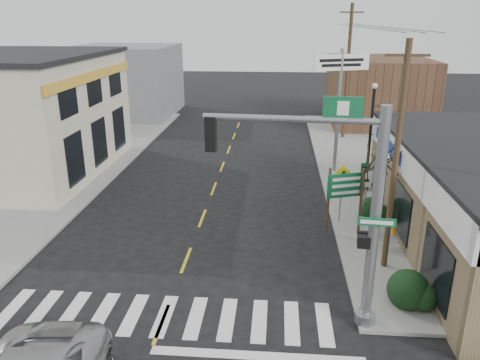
# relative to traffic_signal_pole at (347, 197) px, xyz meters

# --- Properties ---
(ground) EXTENTS (140.00, 140.00, 0.00)m
(ground) POSITION_rel_traffic_signal_pole_xyz_m (-5.39, -0.42, -4.19)
(ground) COLOR black
(ground) RESTS_ON ground
(sidewalk_right) EXTENTS (6.00, 38.00, 0.13)m
(sidewalk_right) POSITION_rel_traffic_signal_pole_xyz_m (3.61, 12.58, -4.12)
(sidewalk_right) COLOR gray
(sidewalk_right) RESTS_ON ground
(sidewalk_left) EXTENTS (6.00, 38.00, 0.13)m
(sidewalk_left) POSITION_rel_traffic_signal_pole_xyz_m (-14.39, 12.58, -4.12)
(sidewalk_left) COLOR gray
(sidewalk_left) RESTS_ON ground
(center_line) EXTENTS (0.12, 56.00, 0.01)m
(center_line) POSITION_rel_traffic_signal_pole_xyz_m (-5.39, 7.58, -4.18)
(center_line) COLOR gold
(center_line) RESTS_ON ground
(crosswalk) EXTENTS (11.00, 2.20, 0.01)m
(crosswalk) POSITION_rel_traffic_signal_pole_xyz_m (-5.39, -0.02, -4.18)
(crosswalk) COLOR silver
(crosswalk) RESTS_ON ground
(bldg_distant_right) EXTENTS (8.00, 10.00, 5.60)m
(bldg_distant_right) POSITION_rel_traffic_signal_pole_xyz_m (6.61, 29.58, -1.39)
(bldg_distant_right) COLOR brown
(bldg_distant_right) RESTS_ON ground
(bldg_distant_left) EXTENTS (9.00, 10.00, 6.40)m
(bldg_distant_left) POSITION_rel_traffic_signal_pole_xyz_m (-16.39, 31.58, -0.99)
(bldg_distant_left) COLOR slate
(bldg_distant_left) RESTS_ON ground
(traffic_signal_pole) EXTENTS (5.39, 0.39, 6.83)m
(traffic_signal_pole) POSITION_rel_traffic_signal_pole_xyz_m (0.00, 0.00, 0.00)
(traffic_signal_pole) COLOR gray
(traffic_signal_pole) RESTS_ON sidewalk_right
(guide_sign) EXTENTS (1.67, 0.14, 2.92)m
(guide_sign) POSITION_rel_traffic_signal_pole_xyz_m (0.91, 6.25, -2.18)
(guide_sign) COLOR #453420
(guide_sign) RESTS_ON sidewalk_right
(fire_hydrant) EXTENTS (0.20, 0.20, 0.64)m
(fire_hydrant) POSITION_rel_traffic_signal_pole_xyz_m (3.11, 6.30, -3.71)
(fire_hydrant) COLOR #CF7803
(fire_hydrant) RESTS_ON sidewalk_right
(ped_crossing_sign) EXTENTS (1.05, 0.07, 2.70)m
(ped_crossing_sign) POSITION_rel_traffic_signal_pole_xyz_m (0.91, 7.44, -2.21)
(ped_crossing_sign) COLOR gray
(ped_crossing_sign) RESTS_ON sidewalk_right
(lamp_post) EXTENTS (0.73, 0.58, 5.66)m
(lamp_post) POSITION_rel_traffic_signal_pole_xyz_m (2.87, 11.78, -0.78)
(lamp_post) COLOR black
(lamp_post) RESTS_ON sidewalk_right
(dance_center_sign) EXTENTS (3.36, 0.21, 7.13)m
(dance_center_sign) POSITION_rel_traffic_signal_pole_xyz_m (1.51, 15.04, 1.28)
(dance_center_sign) COLOR gray
(dance_center_sign) RESTS_ON sidewalk_right
(bare_tree) EXTENTS (2.27, 2.27, 4.54)m
(bare_tree) POSITION_rel_traffic_signal_pole_xyz_m (2.34, 6.22, -0.49)
(bare_tree) COLOR black
(bare_tree) RESTS_ON sidewalk_right
(shrub_front) EXTENTS (1.33, 1.33, 1.00)m
(shrub_front) POSITION_rel_traffic_signal_pole_xyz_m (2.33, 1.11, -3.56)
(shrub_front) COLOR #1D3916
(shrub_front) RESTS_ON sidewalk_right
(shrub_back) EXTENTS (1.11, 1.11, 0.83)m
(shrub_back) POSITION_rel_traffic_signal_pole_xyz_m (2.42, 8.03, -3.64)
(shrub_back) COLOR black
(shrub_back) RESTS_ON sidewalk_right
(utility_pole_near) EXTENTS (1.42, 0.21, 8.16)m
(utility_pole_near) POSITION_rel_traffic_signal_pole_xyz_m (2.11, 3.55, 0.12)
(utility_pole_near) COLOR #44391F
(utility_pole_near) RESTS_ON sidewalk_right
(utility_pole_far) EXTENTS (1.69, 0.25, 9.73)m
(utility_pole_far) POSITION_rel_traffic_signal_pole_xyz_m (3.07, 23.51, 0.93)
(utility_pole_far) COLOR #3D2820
(utility_pole_far) RESTS_ON sidewalk_right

